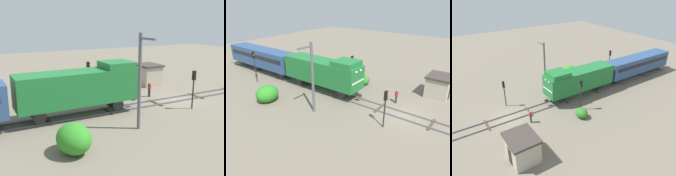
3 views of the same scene
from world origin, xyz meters
TOP-DOWN VIEW (x-y plane):
  - ground_plane at (0.00, 0.00)m, footprint 102.39×102.39m
  - railway_track at (0.00, 0.00)m, footprint 2.40×68.26m
  - locomotive at (0.00, 11.19)m, footprint 2.90×11.60m
  - passenger_car_leading at (0.00, 24.53)m, footprint 2.84×14.00m
  - traffic_signal_near at (-3.20, 0.79)m, footprint 0.32×0.34m
  - traffic_signal_mid at (3.40, 8.98)m, footprint 0.32×0.34m
  - traffic_signal_far at (-3.60, 21.08)m, footprint 0.32×0.34m
  - worker_near_track at (2.40, 1.96)m, footprint 0.38×0.38m
  - catenary_mast at (-5.06, 8.24)m, footprint 1.94×0.28m
  - relay_hut at (7.50, -1.41)m, footprint 3.50×2.90m
  - bush_near at (5.02, 7.93)m, footprint 1.80×1.47m
  - bush_mid at (-6.58, 14.33)m, footprint 2.80×2.29m

SIDE VIEW (x-z plane):
  - ground_plane at x=0.00m, z-range 0.00..0.00m
  - railway_track at x=0.00m, z-range -0.01..0.15m
  - bush_near at x=5.02m, z-range 0.00..1.31m
  - worker_near_track at x=2.40m, z-range 0.15..1.85m
  - bush_mid at x=-6.58m, z-range 0.00..2.03m
  - relay_hut at x=7.50m, z-range 0.02..2.76m
  - passenger_car_leading at x=0.00m, z-range 0.69..4.35m
  - traffic_signal_near at x=-3.20m, z-range 0.76..4.56m
  - locomotive at x=0.00m, z-range 0.47..5.07m
  - traffic_signal_mid at x=3.40m, z-range 0.85..5.22m
  - traffic_signal_far at x=-3.60m, z-range 0.86..5.37m
  - catenary_mast at x=-5.06m, z-range 0.24..7.89m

